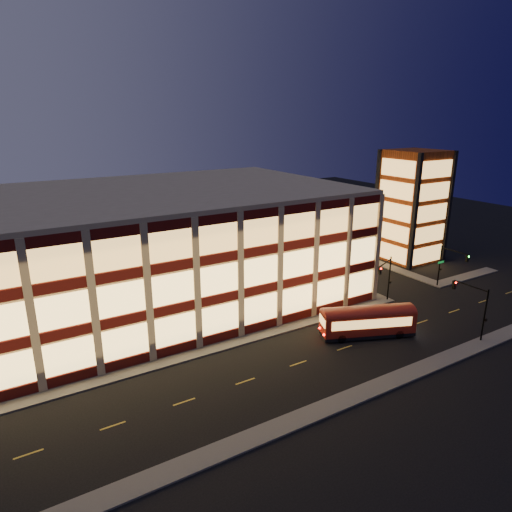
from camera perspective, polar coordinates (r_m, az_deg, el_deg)
ground at (r=48.58m, az=-2.89°, el=-11.45°), size 200.00×200.00×0.00m
sidewalk_office_south at (r=48.17m, az=-6.67°, el=-11.72°), size 54.00×2.00×0.15m
sidewalk_office_east at (r=73.33m, az=6.58°, el=-1.35°), size 2.00×30.00×0.15m
sidewalk_tower_south at (r=75.10m, az=24.60°, el=-2.41°), size 14.00×2.00×0.15m
sidewalk_tower_west at (r=80.29m, az=12.80°, el=-0.02°), size 2.00×30.00×0.15m
sidewalk_near at (r=39.34m, az=6.75°, el=-19.08°), size 100.00×2.00×0.15m
office_building at (r=59.36m, az=-13.33°, el=1.07°), size 50.45×30.45×14.50m
stair_tower at (r=79.15m, az=18.90°, el=5.89°), size 8.60×8.60×18.00m
traffic_signal_far at (r=59.91m, az=15.94°, el=-2.14°), size 3.79×1.87×6.00m
traffic_signal_right at (r=67.88m, az=23.01°, el=-0.61°), size 1.20×4.37×6.00m
traffic_signal_near at (r=54.53m, az=25.53°, el=-5.12°), size 0.32×4.45×6.00m
trolley_bus at (r=51.66m, az=13.78°, el=-7.75°), size 10.39×6.26×3.45m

